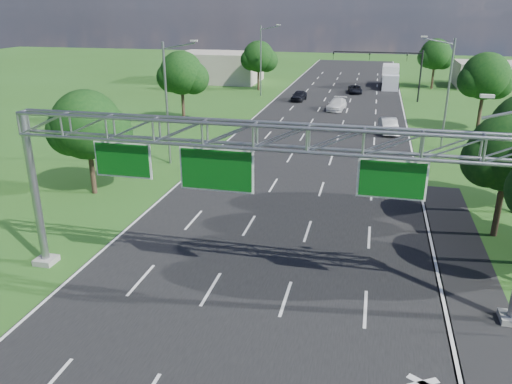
% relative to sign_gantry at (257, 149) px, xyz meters
% --- Properties ---
extents(ground, '(220.00, 220.00, 0.00)m').
position_rel_sign_gantry_xyz_m(ground, '(-0.33, 18.00, -6.89)').
color(ground, '#295419').
rests_on(ground, ground).
extents(road, '(18.00, 180.00, 0.02)m').
position_rel_sign_gantry_xyz_m(road, '(-0.33, 18.00, -6.89)').
color(road, black).
rests_on(road, ground).
extents(road_flare, '(3.00, 30.00, 0.02)m').
position_rel_sign_gantry_xyz_m(road_flare, '(9.87, 2.00, -6.89)').
color(road_flare, black).
rests_on(road_flare, ground).
extents(sign_gantry, '(23.50, 1.00, 9.56)m').
position_rel_sign_gantry_xyz_m(sign_gantry, '(0.00, 0.00, 0.00)').
color(sign_gantry, gray).
rests_on(sign_gantry, ground).
extents(traffic_signal, '(12.21, 0.24, 7.00)m').
position_rel_sign_gantry_xyz_m(traffic_signal, '(7.15, 53.00, -1.72)').
color(traffic_signal, black).
rests_on(traffic_signal, ground).
extents(streetlight_l_near, '(2.97, 0.22, 10.16)m').
position_rel_sign_gantry_xyz_m(streetlight_l_near, '(-11.63, 18.00, -1.31)').
color(streetlight_l_near, gray).
rests_on(streetlight_l_near, ground).
extents(streetlight_l_far, '(2.97, 0.22, 10.16)m').
position_rel_sign_gantry_xyz_m(streetlight_l_far, '(-11.63, 53.00, -1.31)').
color(streetlight_l_far, gray).
rests_on(streetlight_l_far, ground).
extents(streetlight_r_mid, '(2.97, 0.22, 10.16)m').
position_rel_sign_gantry_xyz_m(streetlight_r_mid, '(10.97, 28.00, -1.31)').
color(streetlight_r_mid, gray).
rests_on(streetlight_r_mid, ground).
extents(tree_verge_la, '(5.76, 4.80, 7.40)m').
position_rel_sign_gantry_xyz_m(tree_verge_la, '(-14.25, 10.04, -2.13)').
color(tree_verge_la, '#2D2116').
rests_on(tree_verge_la, ground).
extents(tree_verge_lb, '(5.76, 4.80, 8.06)m').
position_rel_sign_gantry_xyz_m(tree_verge_lb, '(-16.25, 33.04, -1.48)').
color(tree_verge_lb, '#2D2116').
rests_on(tree_verge_lb, ground).
extents(tree_verge_lc, '(5.76, 4.80, 7.62)m').
position_rel_sign_gantry_xyz_m(tree_verge_lc, '(-13.25, 58.04, -1.92)').
color(tree_verge_lc, '#2D2116').
rests_on(tree_verge_lc, ground).
extents(tree_verge_rd, '(5.76, 4.80, 8.28)m').
position_rel_sign_gantry_xyz_m(tree_verge_rd, '(15.75, 36.04, -1.26)').
color(tree_verge_rd, '#2D2116').
rests_on(tree_verge_rd, ground).
extents(tree_verge_re, '(5.76, 4.80, 7.84)m').
position_rel_sign_gantry_xyz_m(tree_verge_re, '(13.75, 66.04, -1.70)').
color(tree_verge_re, '#2D2116').
rests_on(tree_verge_re, ground).
extents(building_left, '(14.00, 10.00, 5.00)m').
position_rel_sign_gantry_xyz_m(building_left, '(-22.33, 66.00, -4.39)').
color(building_left, '#ADA291').
rests_on(building_left, ground).
extents(building_right, '(12.00, 9.00, 4.00)m').
position_rel_sign_gantry_xyz_m(building_right, '(23.67, 70.00, -4.89)').
color(building_right, '#ADA291').
rests_on(building_right, ground).
extents(car_queue_a, '(2.57, 5.14, 1.43)m').
position_rel_sign_gantry_xyz_m(car_queue_a, '(0.11, 44.75, -6.18)').
color(car_queue_a, silver).
rests_on(car_queue_a, ground).
extents(car_queue_b, '(2.43, 4.43, 1.17)m').
position_rel_sign_gantry_xyz_m(car_queue_b, '(1.78, 58.72, -6.30)').
color(car_queue_b, black).
rests_on(car_queue_b, ground).
extents(car_queue_c, '(1.99, 4.27, 1.41)m').
position_rel_sign_gantry_xyz_m(car_queue_c, '(-5.65, 50.23, -6.18)').
color(car_queue_c, black).
rests_on(car_queue_c, ground).
extents(car_queue_d, '(2.25, 4.84, 1.54)m').
position_rel_sign_gantry_xyz_m(car_queue_d, '(6.45, 33.42, -6.12)').
color(car_queue_d, '#BDBDBD').
rests_on(car_queue_d, ground).
extents(box_truck, '(2.77, 9.09, 3.43)m').
position_rel_sign_gantry_xyz_m(box_truck, '(7.05, 66.21, -5.25)').
color(box_truck, white).
rests_on(box_truck, ground).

